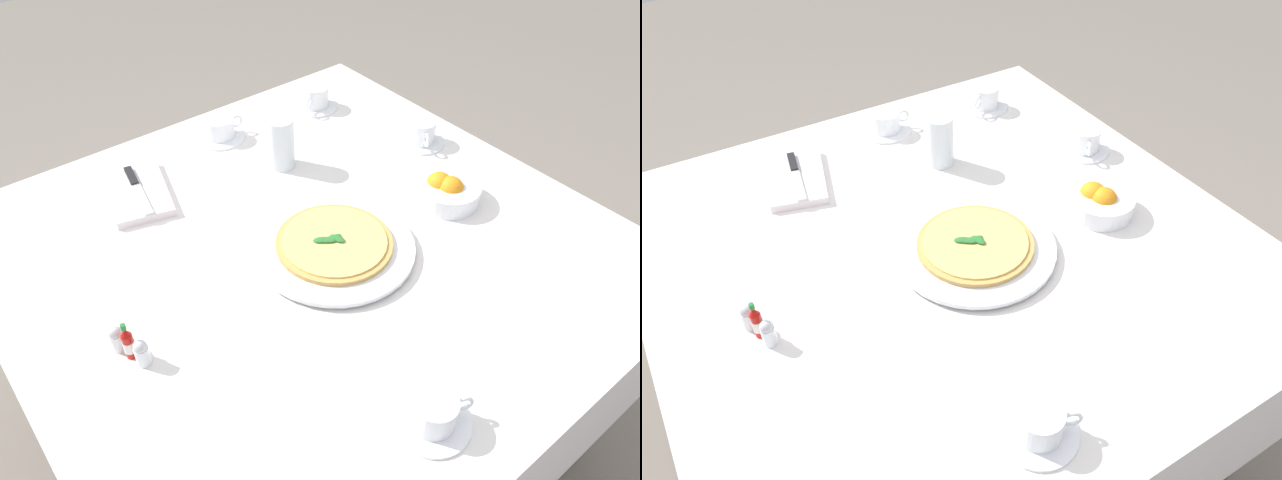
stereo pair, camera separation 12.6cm
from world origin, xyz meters
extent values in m
plane|color=slate|center=(0.00, 0.00, 0.00)|extent=(8.00, 8.00, 0.00)
cube|color=white|center=(0.00, 0.00, 0.71)|extent=(1.22, 1.22, 0.02)
cube|color=white|center=(0.00, -0.60, 0.56)|extent=(1.22, 0.01, 0.28)
cube|color=white|center=(0.00, 0.60, 0.56)|extent=(1.22, 0.01, 0.28)
cube|color=white|center=(-0.60, 0.00, 0.56)|extent=(0.01, 1.22, 0.28)
cylinder|color=brown|center=(-0.51, -0.51, 0.35)|extent=(0.06, 0.06, 0.70)
cylinder|color=brown|center=(-0.51, 0.51, 0.35)|extent=(0.06, 0.06, 0.70)
cylinder|color=brown|center=(0.51, 0.51, 0.35)|extent=(0.06, 0.06, 0.70)
cylinder|color=white|center=(0.06, 0.03, 0.73)|extent=(0.20, 0.20, 0.01)
cylinder|color=white|center=(0.06, 0.03, 0.74)|extent=(0.34, 0.34, 0.01)
cylinder|color=tan|center=(0.06, 0.03, 0.75)|extent=(0.25, 0.25, 0.01)
cylinder|color=#EAC66B|center=(0.06, 0.03, 0.75)|extent=(0.22, 0.22, 0.00)
ellipsoid|color=#2D7533|center=(0.06, 0.04, 0.76)|extent=(0.04, 0.03, 0.01)
ellipsoid|color=#2D7533|center=(0.05, 0.03, 0.76)|extent=(0.02, 0.04, 0.01)
ellipsoid|color=#2D7533|center=(0.05, 0.02, 0.76)|extent=(0.03, 0.04, 0.01)
ellipsoid|color=#2D7533|center=(0.04, 0.01, 0.76)|extent=(0.03, 0.04, 0.01)
cylinder|color=white|center=(-0.47, 0.08, 0.73)|extent=(0.13, 0.13, 0.01)
cylinder|color=white|center=(-0.47, 0.08, 0.76)|extent=(0.08, 0.08, 0.05)
torus|color=white|center=(-0.47, 0.13, 0.76)|extent=(0.01, 0.04, 0.03)
cylinder|color=black|center=(-0.47, 0.08, 0.78)|extent=(0.07, 0.07, 0.00)
cylinder|color=white|center=(-0.13, 0.47, 0.73)|extent=(0.13, 0.13, 0.01)
cylinder|color=white|center=(-0.13, 0.47, 0.76)|extent=(0.08, 0.08, 0.06)
torus|color=white|center=(-0.08, 0.45, 0.76)|extent=(0.03, 0.02, 0.03)
cylinder|color=black|center=(-0.13, 0.47, 0.78)|extent=(0.07, 0.07, 0.00)
cylinder|color=white|center=(-0.44, 0.38, 0.73)|extent=(0.13, 0.13, 0.01)
cylinder|color=white|center=(-0.44, 0.38, 0.76)|extent=(0.08, 0.08, 0.06)
torus|color=white|center=(-0.42, 0.33, 0.76)|extent=(0.02, 0.03, 0.03)
cylinder|color=black|center=(-0.44, 0.38, 0.78)|extent=(0.07, 0.07, 0.00)
cylinder|color=white|center=(0.46, -0.11, 0.73)|extent=(0.13, 0.13, 0.01)
cylinder|color=white|center=(0.46, -0.11, 0.76)|extent=(0.08, 0.08, 0.05)
torus|color=white|center=(0.49, -0.06, 0.76)|extent=(0.02, 0.03, 0.03)
cylinder|color=black|center=(0.46, -0.11, 0.78)|extent=(0.07, 0.07, 0.00)
cylinder|color=white|center=(-0.27, 0.13, 0.79)|extent=(0.07, 0.07, 0.13)
cylinder|color=silver|center=(-0.27, 0.13, 0.77)|extent=(0.06, 0.06, 0.10)
cube|color=white|center=(-0.38, -0.20, 0.73)|extent=(0.25, 0.18, 0.02)
cube|color=silver|center=(-0.33, -0.21, 0.75)|extent=(0.12, 0.04, 0.01)
cube|color=black|center=(-0.42, -0.20, 0.75)|extent=(0.08, 0.03, 0.01)
cylinder|color=white|center=(0.08, 0.34, 0.75)|extent=(0.15, 0.15, 0.04)
sphere|color=orange|center=(0.09, 0.34, 0.76)|extent=(0.06, 0.06, 0.06)
sphere|color=orange|center=(0.06, 0.34, 0.76)|extent=(0.06, 0.06, 0.06)
cylinder|color=#B7140F|center=(0.04, -0.42, 0.75)|extent=(0.02, 0.02, 0.05)
cylinder|color=white|center=(0.04, -0.42, 0.75)|extent=(0.02, 0.02, 0.02)
cone|color=#B7140F|center=(0.04, -0.42, 0.79)|extent=(0.02, 0.02, 0.02)
cylinder|color=#1E722D|center=(0.04, -0.42, 0.80)|extent=(0.01, 0.01, 0.01)
cylinder|color=white|center=(0.07, -0.41, 0.74)|extent=(0.03, 0.03, 0.04)
cylinder|color=white|center=(0.07, -0.41, 0.74)|extent=(0.02, 0.02, 0.03)
sphere|color=silver|center=(0.07, -0.41, 0.77)|extent=(0.02, 0.02, 0.02)
cylinder|color=white|center=(0.01, -0.43, 0.74)|extent=(0.03, 0.03, 0.04)
cylinder|color=#38332D|center=(0.01, -0.43, 0.74)|extent=(0.02, 0.02, 0.03)
sphere|color=silver|center=(0.01, -0.43, 0.77)|extent=(0.02, 0.02, 0.02)
camera|label=1|loc=(0.76, -0.57, 1.59)|focal=33.76mm
camera|label=2|loc=(0.83, -0.47, 1.59)|focal=33.76mm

